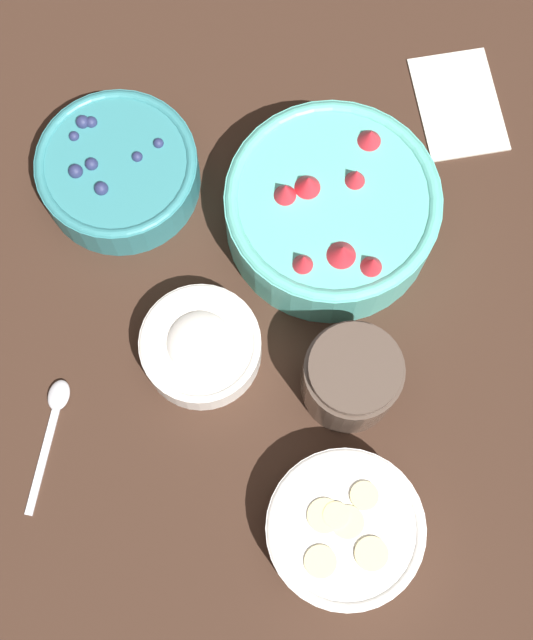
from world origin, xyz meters
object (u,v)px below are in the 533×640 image
bowl_blueberries (118,170)px  bowl_bananas (344,529)px  bowl_strawberries (332,209)px  bowl_cream (201,346)px  jar_chocolate (351,379)px

bowl_blueberries → bowl_bananas: (0.37, 0.24, -0.00)m
bowl_strawberries → bowl_cream: bearing=-42.9°
bowl_bananas → bowl_strawberries: bearing=-178.3°
bowl_cream → bowl_blueberries: bearing=-154.0°
bowl_strawberries → bowl_cream: 0.20m
bowl_strawberries → bowl_bananas: size_ratio=1.47×
bowl_strawberries → bowl_bananas: (0.32, 0.01, -0.01)m
bowl_blueberries → bowl_bananas: bearing=32.4°
jar_chocolate → bowl_blueberries: bearing=-133.0°
bowl_strawberries → jar_chocolate: 0.18m
bowl_cream → jar_chocolate: (0.04, 0.15, 0.02)m
bowl_blueberries → jar_chocolate: size_ratio=1.78×
bowl_strawberries → bowl_blueberries: bowl_strawberries is taller
bowl_blueberries → jar_chocolate: jar_chocolate is taller
bowl_blueberries → bowl_bananas: bowl_blueberries is taller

